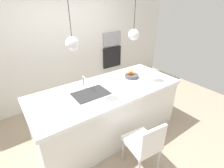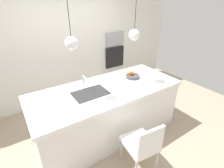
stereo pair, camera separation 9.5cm
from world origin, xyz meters
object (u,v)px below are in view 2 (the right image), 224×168
Objects in this scene: oven at (114,57)px; chair_near at (142,144)px; microwave at (115,39)px; fruit_bowl at (132,76)px.

chair_near is (-1.25, -2.53, -0.36)m from oven.
microwave is 0.50m from oven.
microwave is 0.96× the size of oven.
chair_near is at bearing -116.34° from microwave.
fruit_bowl is 0.47× the size of oven.
oven reaches higher than fruit_bowl.
microwave is 0.62× the size of chair_near.
microwave is 2.96m from chair_near.
microwave is (0.60, 1.49, 0.37)m from fruit_bowl.
oven is (0.00, 0.00, -0.50)m from microwave.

